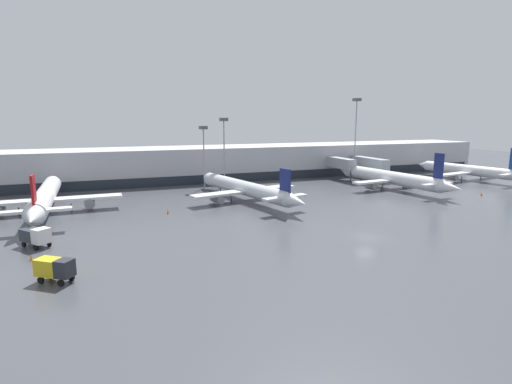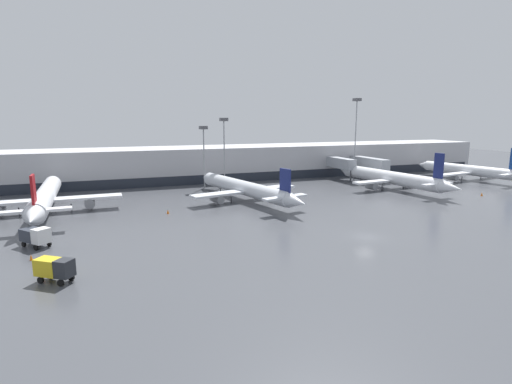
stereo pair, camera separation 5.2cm
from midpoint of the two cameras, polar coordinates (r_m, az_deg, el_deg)
name	(u,v)px [view 2 (the right image)]	position (r m, az deg, el deg)	size (l,w,h in m)	color
ground_plane	(366,237)	(59.40, 15.44, -6.20)	(320.00, 320.00, 0.00)	#424449
terminal_building	(235,162)	(113.58, -3.00, 4.29)	(160.00, 31.03, 9.00)	#B2B2B7
parked_jet_0	(45,197)	(80.01, -27.88, -0.67)	(25.90, 38.89, 8.61)	silver
parked_jet_1	(470,170)	(123.58, 28.32, 2.72)	(27.60, 32.76, 9.48)	silver
parked_jet_2	(391,178)	(100.56, 18.72, 1.94)	(21.71, 37.72, 9.59)	silver
parked_jet_3	(245,189)	(81.67, -1.51, 0.49)	(23.72, 37.61, 8.00)	silver
service_truck_0	(36,235)	(60.07, -28.93, -5.45)	(4.19, 4.51, 2.64)	#2D333D
service_truck_1	(55,268)	(46.56, -26.80, -9.64)	(4.15, 3.67, 2.52)	gold
traffic_cone_0	(31,257)	(55.00, -29.43, -8.13)	(0.36, 0.36, 0.76)	orange
traffic_cone_1	(168,212)	(72.65, -12.45, -2.75)	(0.47, 0.47, 0.74)	orange
traffic_cone_2	(482,194)	(100.25, 29.57, -0.27)	(0.45, 0.45, 0.73)	orange
apron_light_mast_1	(224,132)	(99.05, -4.59, 8.55)	(1.80, 1.80, 16.84)	gray
apron_light_mast_3	(356,117)	(116.51, 14.15, 10.34)	(1.80, 1.80, 22.21)	gray
apron_light_mast_4	(204,138)	(96.67, -7.49, 7.65)	(1.80, 1.80, 14.95)	gray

